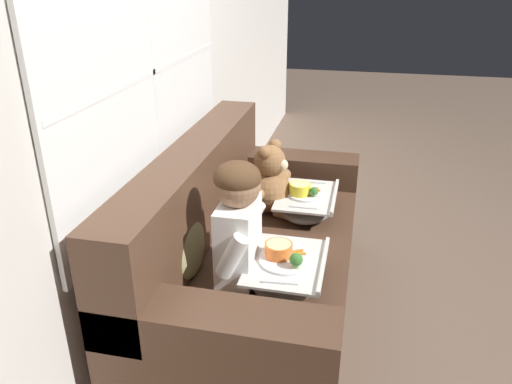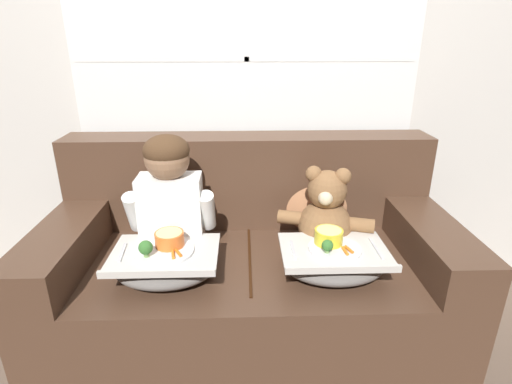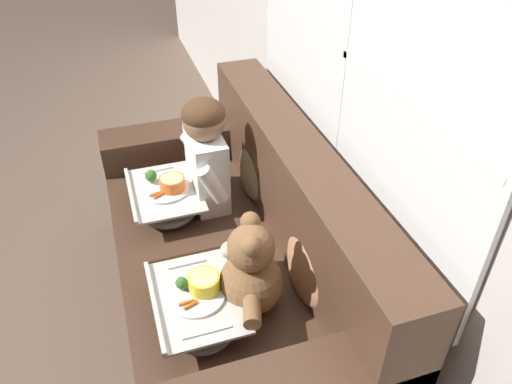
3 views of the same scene
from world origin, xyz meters
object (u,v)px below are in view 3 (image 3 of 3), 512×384
couch (237,264)px  lap_tray_child (166,198)px  throw_pillow_behind_teddy (312,259)px  teddy_bear (249,273)px  child_figure (206,149)px  throw_pillow_behind_child (256,164)px  lap_tray_teddy (197,305)px

couch → lap_tray_child: couch is taller
couch → throw_pillow_behind_teddy: 0.49m
teddy_bear → lap_tray_child: bearing=-163.4°
child_figure → throw_pillow_behind_child: bearing=90.0°
child_figure → throw_pillow_behind_teddy: bearing=19.4°
throw_pillow_behind_child → lap_tray_child: bearing=-90.0°
couch → child_figure: child_figure is taller
throw_pillow_behind_teddy → lap_tray_teddy: (-0.00, -0.45, -0.10)m
throw_pillow_behind_teddy → teddy_bear: (-0.00, -0.25, -0.00)m
throw_pillow_behind_teddy → child_figure: (-0.69, -0.24, 0.13)m
throw_pillow_behind_teddy → lap_tray_child: (-0.69, -0.45, -0.10)m
throw_pillow_behind_teddy → lap_tray_teddy: throw_pillow_behind_teddy is taller
throw_pillow_behind_teddy → child_figure: 0.74m
throw_pillow_behind_teddy → lap_tray_child: throw_pillow_behind_teddy is taller
couch → teddy_bear: 0.45m
throw_pillow_behind_child → child_figure: child_figure is taller
throw_pillow_behind_child → teddy_bear: (0.69, -0.25, -0.00)m
lap_tray_child → lap_tray_teddy: 0.69m
throw_pillow_behind_child → child_figure: (0.00, -0.24, 0.13)m
teddy_bear → lap_tray_child: teddy_bear is taller
couch → lap_tray_teddy: size_ratio=4.17×
couch → throw_pillow_behind_child: couch is taller
couch → throw_pillow_behind_teddy: couch is taller
couch → lap_tray_teddy: couch is taller
throw_pillow_behind_teddy → throw_pillow_behind_child: bearing=180.0°
child_figure → lap_tray_child: size_ratio=1.28×
throw_pillow_behind_child → lap_tray_teddy: throw_pillow_behind_child is taller
lap_tray_teddy → couch: bearing=143.9°
throw_pillow_behind_teddy → lap_tray_teddy: 0.46m
throw_pillow_behind_teddy → couch: bearing=-149.6°
throw_pillow_behind_teddy → teddy_bear: size_ratio=0.89×
throw_pillow_behind_child → lap_tray_child: 0.46m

